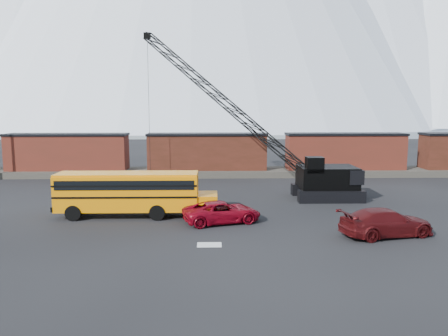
# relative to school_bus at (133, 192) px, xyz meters

# --- Properties ---
(ground) EXTENTS (160.00, 160.00, 0.00)m
(ground) POSITION_rel_school_bus_xyz_m (5.05, -2.74, -1.79)
(ground) COLOR black
(ground) RESTS_ON ground
(gravel_berm) EXTENTS (120.00, 5.00, 0.70)m
(gravel_berm) POSITION_rel_school_bus_xyz_m (5.05, 19.26, -1.44)
(gravel_berm) COLOR #4D483F
(gravel_berm) RESTS_ON ground
(boxcar_west_near) EXTENTS (13.70, 3.10, 4.17)m
(boxcar_west_near) POSITION_rel_school_bus_xyz_m (-10.95, 19.26, 0.97)
(boxcar_west_near) COLOR #4D1F16
(boxcar_west_near) RESTS_ON gravel_berm
(boxcar_mid) EXTENTS (13.70, 3.10, 4.17)m
(boxcar_mid) POSITION_rel_school_bus_xyz_m (5.05, 19.26, 0.97)
(boxcar_mid) COLOR #4C1F15
(boxcar_mid) RESTS_ON gravel_berm
(boxcar_east_near) EXTENTS (13.70, 3.10, 4.17)m
(boxcar_east_near) POSITION_rel_school_bus_xyz_m (21.05, 19.26, 0.97)
(boxcar_east_near) COLOR #4D1F16
(boxcar_east_near) RESTS_ON gravel_berm
(snow_patch) EXTENTS (1.40, 0.90, 0.02)m
(snow_patch) POSITION_rel_school_bus_xyz_m (5.55, -6.74, -1.78)
(snow_patch) COLOR silver
(snow_patch) RESTS_ON ground
(school_bus) EXTENTS (11.65, 2.65, 3.19)m
(school_bus) POSITION_rel_school_bus_xyz_m (0.00, 0.00, 0.00)
(school_bus) COLOR orange
(school_bus) RESTS_ON ground
(red_pickup) EXTENTS (5.80, 3.89, 1.48)m
(red_pickup) POSITION_rel_school_bus_xyz_m (6.37, -1.82, -1.06)
(red_pickup) COLOR maroon
(red_pickup) RESTS_ON ground
(maroon_suv) EXTENTS (6.21, 3.65, 1.69)m
(maroon_suv) POSITION_rel_school_bus_xyz_m (16.35, -5.18, -0.95)
(maroon_suv) COLOR #440C0E
(maroon_suv) RESTS_ON ground
(crawler_crane) EXTENTS (19.84, 12.46, 15.66)m
(crawler_crane) POSITION_rel_school_bus_xyz_m (6.37, 10.90, 6.93)
(crawler_crane) COLOR black
(crawler_crane) RESTS_ON ground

